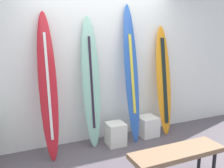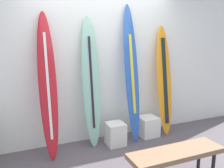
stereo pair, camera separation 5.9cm
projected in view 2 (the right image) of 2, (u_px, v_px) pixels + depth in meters
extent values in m
cube|color=white|center=(99.00, 57.00, 4.19)|extent=(7.20, 0.20, 2.80)
ellipsoid|color=red|center=(48.00, 86.00, 3.56)|extent=(0.28, 0.53, 2.12)
cube|color=silver|center=(48.00, 86.00, 3.53)|extent=(0.05, 0.34, 1.49)
ellipsoid|color=#8CC7B0|center=(91.00, 83.00, 3.91)|extent=(0.29, 0.35, 2.06)
cube|color=black|center=(92.00, 83.00, 3.88)|extent=(0.04, 0.21, 1.42)
cone|color=black|center=(93.00, 135.00, 4.02)|extent=(0.07, 0.08, 0.11)
ellipsoid|color=#2958B2|center=(132.00, 74.00, 4.10)|extent=(0.25, 0.47, 2.26)
cube|color=yellow|center=(132.00, 74.00, 4.08)|extent=(0.05, 0.25, 1.28)
ellipsoid|color=orange|center=(164.00, 81.00, 4.41)|extent=(0.30, 0.40, 1.92)
cube|color=black|center=(165.00, 81.00, 4.39)|extent=(0.08, 0.27, 1.49)
cone|color=black|center=(165.00, 125.00, 4.49)|extent=(0.07, 0.09, 0.11)
cube|color=white|center=(148.00, 126.00, 4.42)|extent=(0.33, 0.33, 0.34)
cube|color=silver|center=(115.00, 134.00, 4.06)|extent=(0.29, 0.29, 0.37)
cube|color=#85654A|center=(176.00, 153.00, 2.96)|extent=(1.19, 0.36, 0.06)
cylinder|color=black|center=(213.00, 166.00, 3.08)|extent=(0.04, 0.04, 0.38)
cylinder|color=black|center=(199.00, 157.00, 3.30)|extent=(0.04, 0.04, 0.38)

